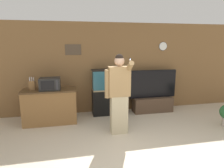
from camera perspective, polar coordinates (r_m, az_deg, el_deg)
wall_back_paneled at (r=5.88m, az=-0.98°, el=4.59°), size 10.00×0.08×2.60m
counter_island at (r=5.36m, az=-17.23°, el=-6.05°), size 1.34×0.59×0.88m
microwave at (r=5.18m, az=-17.31°, el=0.07°), size 0.50×0.36×0.30m
knife_block at (r=5.31m, az=-21.89°, el=-0.34°), size 0.14×0.11×0.32m
aquarium_on_stand at (r=5.68m, az=-1.17°, el=-2.34°), size 0.90×0.37×1.30m
tv_on_stand at (r=6.09m, az=11.52°, el=-4.38°), size 1.42×0.40×1.26m
person_standing at (r=4.42m, az=1.92°, el=-2.63°), size 0.57×0.43×1.80m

